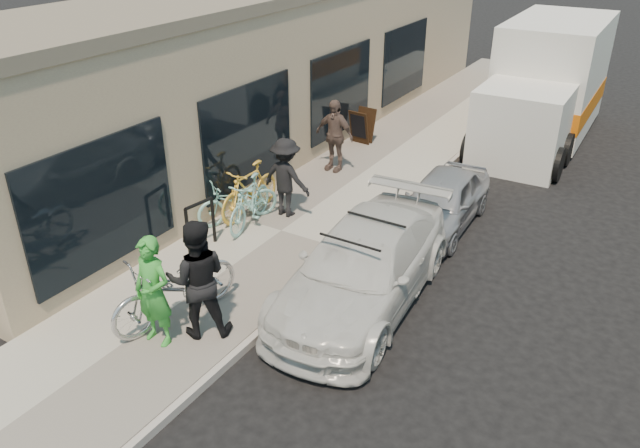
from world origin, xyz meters
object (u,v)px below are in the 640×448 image
at_px(sedan_white, 364,267).
at_px(bike_rack, 200,220).
at_px(bystander_b, 334,135).
at_px(cruiser_bike_b, 238,201).
at_px(cruiser_bike_a, 250,202).
at_px(man_standing, 197,279).
at_px(sandwich_board, 362,126).
at_px(cruiser_bike_c, 250,190).
at_px(sedan_silver, 442,201).
at_px(tandem_bike, 176,288).
at_px(bystander_a, 286,178).
at_px(moving_truck, 546,88).
at_px(woman_rider, 153,292).

bearing_deg(sedan_white, bike_rack, 178.93).
relative_size(bike_rack, bystander_b, 0.55).
bearing_deg(cruiser_bike_b, cruiser_bike_a, 25.12).
distance_m(sedan_white, man_standing, 2.78).
bearing_deg(sandwich_board, cruiser_bike_c, -84.19).
bearing_deg(bystander_b, bike_rack, -88.86).
bearing_deg(sedan_white, bystander_b, 120.75).
relative_size(sandwich_board, sedan_silver, 0.28).
distance_m(cruiser_bike_a, bystander_b, 3.47).
bearing_deg(sedan_silver, man_standing, -109.52).
relative_size(sedan_silver, tandem_bike, 1.50).
bearing_deg(bystander_a, moving_truck, -109.99).
distance_m(man_standing, cruiser_bike_c, 4.08).
height_order(cruiser_bike_a, cruiser_bike_c, cruiser_bike_c).
xyz_separation_m(moving_truck, woman_rider, (-2.46, -12.73, -0.39)).
distance_m(sedan_white, moving_truck, 10.04).
height_order(moving_truck, woman_rider, moving_truck).
distance_m(moving_truck, woman_rider, 12.97).
height_order(man_standing, bystander_b, man_standing).
distance_m(bike_rack, cruiser_bike_c, 1.63).
bearing_deg(man_standing, sandwich_board, -115.82).
xyz_separation_m(bike_rack, sedan_silver, (3.44, 3.51, -0.17)).
bearing_deg(cruiser_bike_c, tandem_bike, -69.35).
distance_m(moving_truck, cruiser_bike_a, 9.70).
bearing_deg(tandem_bike, woman_rider, -62.87).
distance_m(cruiser_bike_b, bystander_a, 1.10).
distance_m(sandwich_board, tandem_bike, 8.76).
relative_size(bike_rack, bystander_a, 0.57).
xyz_separation_m(cruiser_bike_b, bystander_a, (0.67, 0.79, 0.38)).
relative_size(tandem_bike, cruiser_bike_b, 1.27).
xyz_separation_m(sandwich_board, cruiser_bike_a, (0.36, -5.50, 0.05)).
xyz_separation_m(cruiser_bike_b, cruiser_bike_c, (0.01, 0.39, 0.09)).
distance_m(sandwich_board, cruiser_bike_c, 5.09).
bearing_deg(bike_rack, moving_truck, 69.64).
bearing_deg(bystander_a, woman_rider, 100.75).
xyz_separation_m(bike_rack, tandem_bike, (1.21, -1.95, 0.00)).
bearing_deg(moving_truck, bike_rack, -111.78).
xyz_separation_m(sedan_white, moving_truck, (0.43, 10.01, 0.74)).
height_order(cruiser_bike_b, bystander_b, bystander_b).
distance_m(sandwich_board, moving_truck, 5.31).
bearing_deg(cruiser_bike_b, man_standing, -31.52).
distance_m(sandwich_board, cruiser_bike_b, 5.47).
bearing_deg(moving_truck, tandem_bike, -103.41).
xyz_separation_m(man_standing, bystander_a, (-1.16, 4.03, -0.12)).
xyz_separation_m(sedan_silver, cruiser_bike_a, (-3.21, -2.29, 0.10)).
relative_size(bike_rack, sandwich_board, 1.05).
distance_m(sandwich_board, bystander_b, 2.11).
bearing_deg(sandwich_board, cruiser_bike_a, -81.05).
bearing_deg(moving_truck, sedan_silver, -94.38).
bearing_deg(sandwich_board, woman_rider, -75.82).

